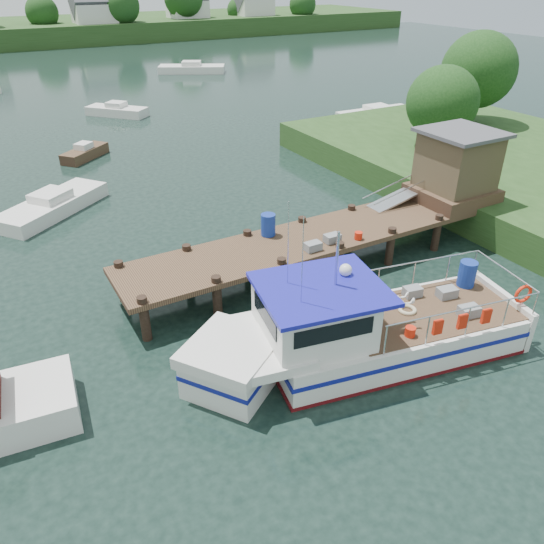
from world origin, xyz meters
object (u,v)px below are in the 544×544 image
lobster_boat (354,333)px  moored_rowboat (85,153)px  dock (411,192)px  moored_b (117,111)px  moored_a (52,205)px  moored_c (377,114)px  moored_far (192,68)px

lobster_boat → moored_rowboat: size_ratio=3.28×
dock → moored_b: dock is taller
dock → moored_a: 16.78m
moored_rowboat → moored_c: bearing=-13.2°
dock → moored_c: dock is taller
dock → moored_a: size_ratio=2.83×
lobster_boat → moored_rowboat: bearing=106.7°
moored_b → moored_far: bearing=63.3°
moored_rowboat → moored_a: (-3.29, -7.82, 0.04)m
lobster_boat → moored_c: bearing=59.7°
moored_rowboat → moored_far: (17.54, 25.48, 0.09)m
lobster_boat → moored_b: (2.18, 33.80, -0.55)m
lobster_boat → moored_c: (19.68, 22.76, -0.57)m
moored_a → moored_rowboat: bearing=49.6°
dock → lobster_boat: bearing=-142.2°
moored_c → moored_a: bearing=-153.4°
moored_a → moored_b: bearing=48.0°
dock → lobster_boat: size_ratio=1.52×
lobster_boat → moored_far: (14.97, 49.39, -0.49)m
lobster_boat → moored_a: bearing=120.6°
lobster_boat → moored_b: lobster_boat is taller
lobster_boat → moored_c: lobster_boat is taller
moored_far → moored_a: bearing=-108.7°
moored_far → moored_c: size_ratio=1.17×
moored_far → moored_b: 20.16m
moored_a → moored_far: bearing=40.4°
moored_a → moored_c: size_ratio=0.90×
dock → moored_far: bearing=79.6°
moored_a → moored_b: 19.45m
moored_far → moored_b: (-12.79, -15.59, -0.06)m
moored_rowboat → moored_far: bearing=45.3°
dock → moored_rowboat: (-9.47, 18.56, -1.88)m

